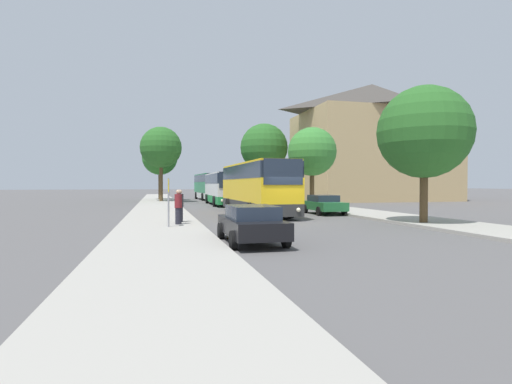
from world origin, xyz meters
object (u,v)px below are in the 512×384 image
(tree_left_near, at_px, (160,158))
(tree_right_near, at_px, (312,152))
(bus_front, at_px, (256,187))
(pedestrian_waiting_near, at_px, (178,207))
(parked_car_left_curb, at_px, (251,223))
(pedestrian_waiting_far, at_px, (180,206))
(bus_middle, at_px, (223,188))
(tree_left_far, at_px, (161,148))
(parked_car_right_far, at_px, (262,196))
(bus_stop_sign, at_px, (168,196))
(parked_car_right_near, at_px, (324,204))
(bus_rear, at_px, (208,186))
(tree_right_far, at_px, (424,132))
(tree_right_mid, at_px, (264,147))

(tree_left_near, bearing_deg, tree_right_near, -57.59)
(bus_front, xyz_separation_m, pedestrian_waiting_near, (-5.69, -7.20, -0.89))
(parked_car_left_curb, xyz_separation_m, pedestrian_waiting_far, (-2.09, 7.05, 0.27))
(bus_middle, distance_m, tree_left_near, 14.44)
(bus_front, height_order, tree_left_far, tree_left_far)
(bus_middle, distance_m, parked_car_right_far, 4.57)
(bus_front, distance_m, bus_stop_sign, 10.35)
(bus_front, bearing_deg, pedestrian_waiting_far, -133.21)
(tree_left_near, relative_size, tree_right_near, 1.10)
(parked_car_right_far, relative_size, pedestrian_waiting_far, 2.73)
(pedestrian_waiting_far, height_order, tree_left_near, tree_left_near)
(bus_middle, bearing_deg, parked_car_left_curb, -96.15)
(parked_car_right_near, distance_m, tree_right_near, 8.19)
(parked_car_right_near, distance_m, parked_car_right_far, 15.30)
(tree_left_near, xyz_separation_m, tree_right_near, (12.76, -20.11, -0.59))
(bus_rear, bearing_deg, pedestrian_waiting_far, -101.77)
(tree_right_far, bearing_deg, pedestrian_waiting_near, 170.41)
(parked_car_right_far, distance_m, tree_right_mid, 11.98)
(bus_middle, bearing_deg, tree_right_far, -72.68)
(bus_rear, relative_size, tree_left_near, 1.43)
(parked_car_right_far, bearing_deg, tree_right_mid, -105.67)
(bus_middle, xyz_separation_m, bus_stop_sign, (-6.07, -21.67, -0.19))
(tree_right_near, bearing_deg, tree_right_far, -89.99)
(bus_stop_sign, bearing_deg, tree_left_near, 90.14)
(pedestrian_waiting_far, xyz_separation_m, tree_left_far, (-0.64, 26.71, 5.35))
(pedestrian_waiting_far, distance_m, tree_right_near, 17.36)
(bus_stop_sign, height_order, pedestrian_waiting_near, bus_stop_sign)
(bus_middle, bearing_deg, bus_rear, 90.06)
(bus_middle, height_order, tree_right_mid, tree_right_mid)
(bus_rear, bearing_deg, parked_car_right_far, -74.06)
(parked_car_right_near, bearing_deg, bus_front, -11.30)
(bus_middle, xyz_separation_m, tree_right_near, (6.61, -7.61, 3.20))
(tree_left_far, bearing_deg, tree_right_near, -49.50)
(parked_car_right_near, relative_size, tree_left_far, 0.49)
(parked_car_right_far, bearing_deg, pedestrian_waiting_near, 65.73)
(bus_stop_sign, bearing_deg, tree_right_far, -4.34)
(tree_left_near, relative_size, tree_right_mid, 0.77)
(parked_car_left_curb, height_order, pedestrian_waiting_near, pedestrian_waiting_near)
(bus_rear, bearing_deg, pedestrian_waiting_near, -101.69)
(parked_car_right_far, distance_m, pedestrian_waiting_near, 23.68)
(parked_car_left_curb, relative_size, pedestrian_waiting_far, 2.56)
(bus_stop_sign, xyz_separation_m, pedestrian_waiting_near, (0.50, 1.10, -0.54))
(pedestrian_waiting_far, xyz_separation_m, tree_right_near, (12.04, 11.86, 3.94))
(tree_right_mid, relative_size, tree_right_far, 1.44)
(tree_right_near, bearing_deg, bus_front, -138.38)
(pedestrian_waiting_near, bearing_deg, bus_rear, 18.53)
(pedestrian_waiting_far, height_order, tree_right_mid, tree_right_mid)
(tree_right_far, bearing_deg, pedestrian_waiting_far, 165.30)
(tree_right_near, bearing_deg, tree_left_near, 122.41)
(bus_middle, height_order, pedestrian_waiting_near, bus_middle)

